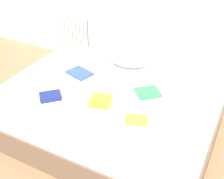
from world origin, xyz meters
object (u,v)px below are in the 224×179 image
Objects in this scene: radiator at (73,33)px; textbook_orange at (101,101)px; textbook_blue at (80,73)px; textbook_green at (148,93)px; textbook_white at (80,118)px; textbook_yellow at (137,120)px; pillow at (128,59)px; bed at (110,112)px; textbook_navy at (50,96)px.

radiator reaches higher than textbook_orange.
textbook_green is at bearing 15.85° from textbook_blue.
radiator is 3.13× the size of textbook_orange.
textbook_white is 1.02× the size of textbook_green.
textbook_yellow is at bearing -28.64° from textbook_orange.
radiator reaches higher than pillow.
textbook_white reaches higher than bed.
pillow is at bearing 96.76° from bed.
textbook_blue is 0.56m from textbook_orange.
textbook_blue is at bearing 45.90° from textbook_navy.
pillow reaches higher than textbook_blue.
pillow is at bearing 66.55° from textbook_blue.
pillow is 0.76m from textbook_orange.
textbook_blue is 1.36× the size of textbook_yellow.
pillow reaches higher than textbook_green.
radiator reaches higher than textbook_green.
textbook_blue is at bearing -130.35° from pillow.
bed is 3.47× the size of radiator.
pillow reaches higher than textbook_yellow.
textbook_blue is at bearing 134.34° from textbook_yellow.
bed is at bearing 125.44° from textbook_yellow.
textbook_green is (-0.07, 0.41, 0.00)m from textbook_yellow.
pillow is 1.84× the size of textbook_blue.
textbook_yellow is (0.41, 0.20, -0.01)m from textbook_white.
textbook_orange is at bearing 148.97° from textbook_yellow.
pillow is (1.17, -0.66, 0.17)m from radiator.
radiator reaches higher than bed.
radiator is 1.36m from textbook_blue.
textbook_green is at bearing -12.15° from textbook_navy.
bed is 8.98× the size of textbook_white.
textbook_white is at bearing -86.62° from pillow.
textbook_orange is at bearing -83.00° from pillow.
textbook_navy is (0.00, -0.48, 0.01)m from textbook_blue.
pillow is 0.96m from textbook_navy.
textbook_navy is at bearing -111.29° from pillow.
textbook_white is (1.24, -1.70, 0.12)m from radiator.
textbook_yellow is at bearing -122.38° from textbook_green.
bed is 0.35m from textbook_orange.
textbook_blue is 1.11× the size of textbook_white.
textbook_yellow is (0.82, -0.42, 0.00)m from textbook_blue.
bed is 0.44m from textbook_green.
textbook_orange is (0.44, 0.15, 0.00)m from textbook_navy.
textbook_white is 1.18× the size of textbook_navy.
radiator is 1.27× the size of pillow.
radiator is at bearing 103.75° from textbook_green.
textbook_navy is (-0.41, -0.36, 0.27)m from bed.
pillow is at bearing 81.10° from textbook_orange.
textbook_orange is at bearing -20.51° from textbook_blue.
textbook_yellow is at bearing -42.33° from radiator.
textbook_green is 1.18× the size of textbook_orange.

